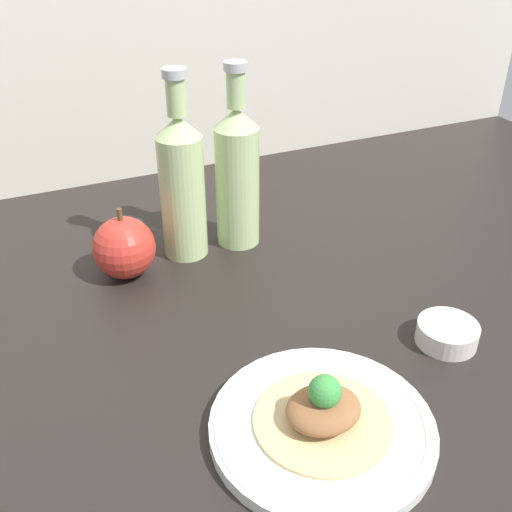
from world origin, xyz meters
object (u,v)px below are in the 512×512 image
at_px(plate, 322,426).
at_px(plated_food, 323,410).
at_px(apple, 124,248).
at_px(dipping_bowl, 447,333).
at_px(cider_bottle_left, 182,184).
at_px(cider_bottle_right, 237,174).

distance_m(plate, plated_food, 0.02).
xyz_separation_m(plate, plated_food, (0.00, 0.00, 0.02)).
distance_m(apple, dipping_bowl, 0.44).
bearing_deg(cider_bottle_left, cider_bottle_right, 0.00).
relative_size(cider_bottle_left, apple, 2.62).
bearing_deg(dipping_bowl, plate, -162.86).
relative_size(plated_food, apple, 1.33).
relative_size(cider_bottle_left, dipping_bowl, 3.73).
bearing_deg(plate, apple, 106.81).
bearing_deg(plated_food, cider_bottle_left, 92.10).
bearing_deg(apple, plate, -73.19).
relative_size(plated_food, cider_bottle_left, 0.51).
distance_m(plate, apple, 0.38).
xyz_separation_m(cider_bottle_left, apple, (-0.10, -0.03, -0.07)).
height_order(plate, dipping_bowl, dipping_bowl).
bearing_deg(plate, plated_food, 90.00).
distance_m(plated_food, dipping_bowl, 0.22).
height_order(plated_food, cider_bottle_right, cider_bottle_right).
distance_m(plate, cider_bottle_right, 0.41).
distance_m(plated_food, cider_bottle_right, 0.40).
height_order(plated_food, apple, apple).
height_order(cider_bottle_left, dipping_bowl, cider_bottle_left).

